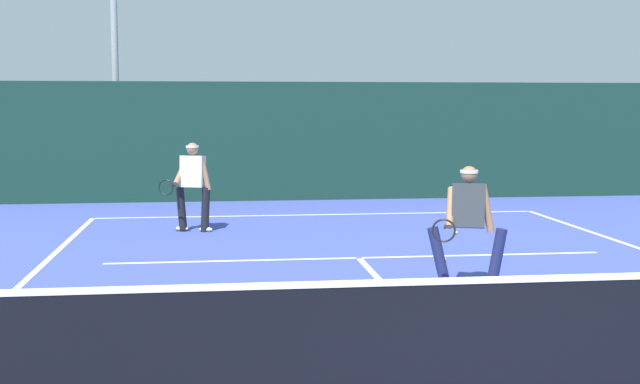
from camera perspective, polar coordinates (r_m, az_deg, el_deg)
court_line_baseline_far at (r=18.03m, az=-0.12°, el=-1.56°), size 9.55×0.10×0.01m
court_line_service at (r=12.98m, az=2.67°, el=-4.53°), size 7.78×0.10×0.01m
court_line_centre at (r=9.93m, az=5.83°, el=-7.83°), size 0.10×6.40×0.01m
tennis_net at (r=6.82m, az=11.99°, el=-9.81°), size 10.47×0.09×1.10m
player_near at (r=10.83m, az=10.10°, el=-2.03°), size 1.09×0.85×1.60m
player_far at (r=15.74m, az=-8.73°, el=0.64°), size 0.98×0.89×1.67m
tennis_ball at (r=12.82m, az=8.51°, el=-4.58°), size 0.07×0.07×0.07m
tennis_ball_extra at (r=15.51m, az=9.31°, el=-2.76°), size 0.07×0.07×0.07m
back_fence_windscreen at (r=20.74m, az=-1.09°, el=3.50°), size 18.77×0.12×2.94m
light_pole at (r=22.82m, az=-13.95°, el=11.62°), size 0.55×0.44×7.66m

